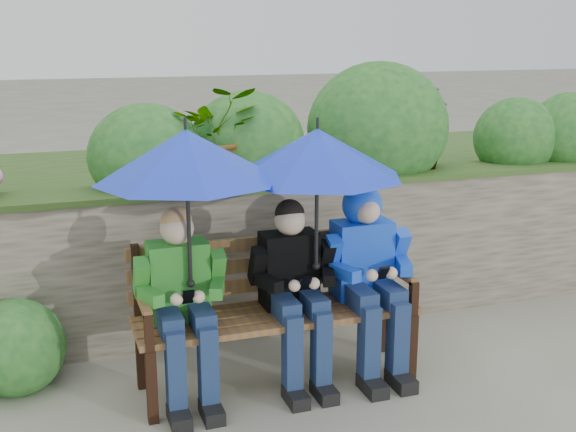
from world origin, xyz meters
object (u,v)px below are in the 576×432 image
object	(u,v)px
park_bench	(274,300)
umbrella_left	(186,155)
boy_middle	(294,284)
umbrella_right	(317,153)
boy_right	(368,265)
boy_left	(182,296)

from	to	relation	value
park_bench	umbrella_left	xyz separation A→B (m)	(-0.50, -0.10, 0.89)
park_bench	boy_middle	distance (m)	0.17
park_bench	boy_middle	size ratio (longest dim) A/B	1.51
umbrella_right	boy_middle	bearing A→B (deg)	168.06
boy_middle	boy_right	world-z (taller)	boy_right
boy_left	umbrella_left	bearing A→B (deg)	-28.69
boy_middle	umbrella_left	world-z (taller)	umbrella_left
boy_middle	umbrella_left	size ratio (longest dim) A/B	1.11
park_bench	boy_right	size ratio (longest dim) A/B	1.44
park_bench	boy_left	size ratio (longest dim) A/B	1.50
umbrella_left	park_bench	bearing A→B (deg)	11.06
boy_right	park_bench	bearing A→B (deg)	173.52
boy_left	boy_middle	xyz separation A→B (m)	(0.65, 0.00, -0.00)
park_bench	boy_left	xyz separation A→B (m)	(-0.55, -0.07, 0.12)
umbrella_right	boy_left	bearing A→B (deg)	178.16
park_bench	umbrella_left	world-z (taller)	umbrella_left
park_bench	umbrella_right	bearing A→B (deg)	-23.59
boy_middle	boy_left	bearing A→B (deg)	-179.92
boy_left	umbrella_right	size ratio (longest dim) A/B	1.12
park_bench	boy_middle	world-z (taller)	boy_middle
park_bench	umbrella_right	distance (m)	0.90
boy_left	boy_right	distance (m)	1.11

